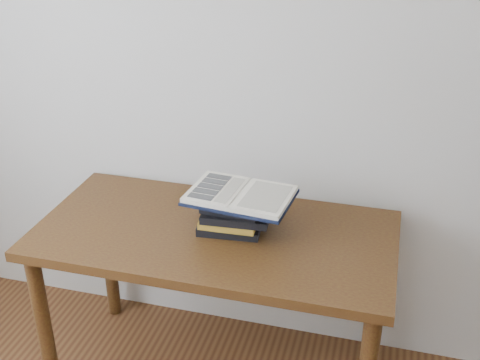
% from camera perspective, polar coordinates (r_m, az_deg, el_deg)
% --- Properties ---
extents(desk, '(1.34, 0.67, 0.72)m').
position_cam_1_polar(desk, '(2.31, -2.38, -6.91)').
color(desk, '#493312').
rests_on(desk, ground).
extents(book_stack, '(0.28, 0.20, 0.14)m').
position_cam_1_polar(book_stack, '(2.23, -0.63, -3.19)').
color(book_stack, black).
rests_on(book_stack, desk).
extents(open_book, '(0.39, 0.29, 0.03)m').
position_cam_1_polar(open_book, '(2.17, 0.04, -1.45)').
color(open_book, black).
rests_on(open_book, book_stack).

